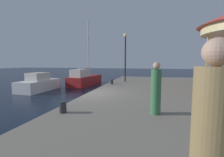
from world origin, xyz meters
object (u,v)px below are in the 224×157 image
Objects in this scene: lamp_post_mid_promenade at (125,49)px; person_far_corner at (156,90)px; sailboat_red at (84,79)px; motorboat_white at (39,84)px; bollard_center at (63,107)px; person_by_the_water at (211,155)px; bollard_south at (112,82)px.

person_far_corner is (2.38, -8.67, -2.14)m from lamp_post_mid_promenade.
sailboat_red is 4.10× the size of person_far_corner.
sailboat_red reaches higher than motorboat_white.
motorboat_white is at bearing 132.84° from bollard_center.
lamp_post_mid_promenade is (7.56, 1.94, 3.13)m from motorboat_white.
motorboat_white is at bearing -123.26° from sailboat_red.
person_by_the_water is at bearing -62.66° from sailboat_red.
sailboat_red is 5.68m from bollard_south.
person_by_the_water is at bearing -85.23° from person_far_corner.
motorboat_white is 0.94× the size of lamp_post_mid_promenade.
person_by_the_water reaches higher than bollard_south.
lamp_post_mid_promenade reaches higher than bollard_south.
person_by_the_water is 1.11× the size of person_far_corner.
bollard_south is (6.75, 0.13, 0.37)m from motorboat_white.
person_by_the_water is (3.52, -10.77, 0.72)m from bollard_south.
person_by_the_water is at bearing -43.62° from bollard_center.
lamp_post_mid_promenade is 13.04m from person_by_the_water.
bollard_south is at bearing 1.10° from motorboat_white.
motorboat_white is 6.76m from bollard_south.
person_by_the_water is 3.94m from person_far_corner.
sailboat_red is at bearing 124.00° from person_far_corner.
lamp_post_mid_promenade is at bearing 102.15° from person_by_the_water.
person_far_corner is (9.95, -6.72, 1.00)m from motorboat_white.
sailboat_red is at bearing 156.55° from lamp_post_mid_promenade.
person_by_the_water reaches higher than bollard_center.
motorboat_white is 2.09× the size of person_by_the_water.
motorboat_white is 2.32× the size of person_far_corner.
person_far_corner is at bearing 11.43° from bollard_center.
motorboat_white is at bearing 145.94° from person_far_corner.
lamp_post_mid_promenade is 3.40m from bollard_south.
lamp_post_mid_promenade is 9.24m from person_far_corner.
person_by_the_water is (10.27, -10.64, 1.09)m from motorboat_white.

